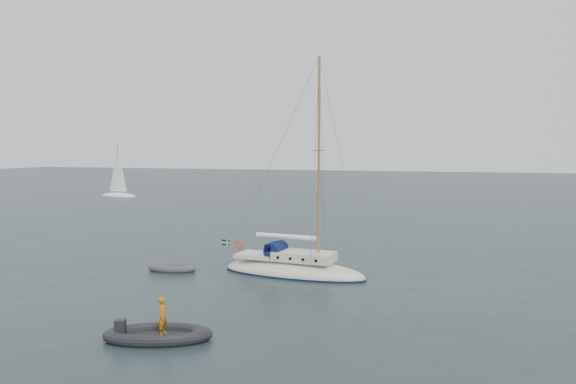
% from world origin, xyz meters
% --- Properties ---
extents(ground, '(300.00, 300.00, 0.00)m').
position_xyz_m(ground, '(0.00, 0.00, 0.00)').
color(ground, black).
rests_on(ground, ground).
extents(sailboat, '(9.02, 2.70, 12.85)m').
position_xyz_m(sailboat, '(-2.67, 0.68, 0.97)').
color(sailboat, '#EEE6CB').
rests_on(sailboat, ground).
extents(dinghy, '(2.95, 1.33, 0.42)m').
position_xyz_m(dinghy, '(-9.83, -0.53, 0.19)').
color(dinghy, '#4D4E53').
rests_on(dinghy, ground).
extents(rib, '(4.15, 1.89, 1.69)m').
position_xyz_m(rib, '(-4.32, -11.41, 0.26)').
color(rib, black).
rests_on(rib, ground).
extents(distant_yacht_a, '(6.30, 3.36, 8.35)m').
position_xyz_m(distant_yacht_a, '(-43.24, 42.66, 3.57)').
color(distant_yacht_a, white).
rests_on(distant_yacht_a, ground).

